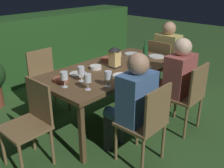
% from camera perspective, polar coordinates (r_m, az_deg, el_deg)
% --- Properties ---
extents(ground_plane, '(16.00, 16.00, 0.00)m').
position_cam_1_polar(ground_plane, '(3.58, 0.00, -7.57)').
color(ground_plane, '#2D5123').
extents(dining_table, '(1.87, 0.91, 0.73)m').
position_cam_1_polar(dining_table, '(3.29, 0.00, 2.68)').
color(dining_table, brown).
rests_on(dining_table, ground).
extents(chair_side_left_b, '(0.42, 0.40, 0.87)m').
position_cam_1_polar(chair_side_left_b, '(3.25, 16.26, -2.22)').
color(chair_side_left_b, brown).
rests_on(chair_side_left_b, ground).
extents(person_in_rust, '(0.38, 0.47, 1.15)m').
position_cam_1_polar(person_in_rust, '(3.27, 13.53, 1.14)').
color(person_in_rust, '#9E4C47').
rests_on(person_in_rust, ground).
extents(chair_side_left_a, '(0.42, 0.40, 0.87)m').
position_cam_1_polar(chair_side_left_a, '(2.60, 7.61, -8.06)').
color(chair_side_left_a, brown).
rests_on(chair_side_left_a, ground).
extents(person_in_blue, '(0.38, 0.47, 1.15)m').
position_cam_1_polar(person_in_blue, '(2.62, 4.30, -3.78)').
color(person_in_blue, '#426699').
rests_on(person_in_blue, ground).
extents(chair_head_far, '(0.40, 0.42, 0.87)m').
position_cam_1_polar(chair_head_far, '(4.25, 10.87, 4.20)').
color(chair_head_far, brown).
rests_on(chair_head_far, ground).
extents(person_in_mustard, '(0.48, 0.38, 1.15)m').
position_cam_1_polar(person_in_mustard, '(4.37, 12.40, 6.66)').
color(person_in_mustard, tan).
rests_on(person_in_mustard, ground).
extents(chair_side_right_a, '(0.42, 0.40, 0.87)m').
position_cam_1_polar(chair_side_right_a, '(3.72, -14.15, 1.21)').
color(chair_side_right_a, brown).
rests_on(chair_side_right_a, ground).
extents(chair_head_near, '(0.40, 0.42, 0.87)m').
position_cam_1_polar(chair_head_near, '(2.71, -17.37, -7.62)').
color(chair_head_near, brown).
rests_on(chair_head_near, ground).
extents(lantern_centerpiece, '(0.15, 0.15, 0.27)m').
position_cam_1_polar(lantern_centerpiece, '(3.27, 0.53, 6.21)').
color(lantern_centerpiece, black).
rests_on(lantern_centerpiece, dining_table).
extents(green_bottle_on_table, '(0.07, 0.07, 0.29)m').
position_cam_1_polar(green_bottle_on_table, '(3.53, 7.27, 6.64)').
color(green_bottle_on_table, '#1E5B2D').
rests_on(green_bottle_on_table, dining_table).
extents(wine_glass_a, '(0.08, 0.08, 0.17)m').
position_cam_1_polar(wine_glass_a, '(2.61, -5.36, 1.12)').
color(wine_glass_a, silver).
rests_on(wine_glass_a, dining_table).
extents(wine_glass_b, '(0.08, 0.08, 0.17)m').
position_cam_1_polar(wine_glass_b, '(2.84, -6.80, 2.86)').
color(wine_glass_b, silver).
rests_on(wine_glass_b, dining_table).
extents(wine_glass_c, '(0.08, 0.08, 0.17)m').
position_cam_1_polar(wine_glass_c, '(2.71, -10.44, 1.64)').
color(wine_glass_c, silver).
rests_on(wine_glass_c, dining_table).
extents(wine_glass_d, '(0.08, 0.08, 0.17)m').
position_cam_1_polar(wine_glass_d, '(2.68, -0.84, 1.79)').
color(wine_glass_d, silver).
rests_on(wine_glass_d, dining_table).
extents(plate_a, '(0.21, 0.21, 0.01)m').
position_cam_1_polar(plate_a, '(3.86, 4.33, 6.59)').
color(plate_a, silver).
rests_on(plate_a, dining_table).
extents(plate_b, '(0.20, 0.20, 0.01)m').
position_cam_1_polar(plate_b, '(3.08, -7.44, 2.23)').
color(plate_b, silver).
rests_on(plate_b, dining_table).
extents(plate_c, '(0.22, 0.22, 0.01)m').
position_cam_1_polar(plate_c, '(3.78, 9.68, 5.97)').
color(plate_c, silver).
rests_on(plate_c, dining_table).
extents(plate_d, '(0.20, 0.20, 0.01)m').
position_cam_1_polar(plate_d, '(3.00, 2.05, 1.85)').
color(plate_d, white).
rests_on(plate_d, dining_table).
extents(bowl_olives, '(0.15, 0.15, 0.04)m').
position_cam_1_polar(bowl_olives, '(3.24, -3.60, 3.71)').
color(bowl_olives, silver).
rests_on(bowl_olives, dining_table).
extents(bowl_bread, '(0.17, 0.17, 0.04)m').
position_cam_1_polar(bowl_bread, '(2.90, -11.12, 0.98)').
color(bowl_bread, '#9E5138').
rests_on(bowl_bread, dining_table).
extents(bowl_salad, '(0.17, 0.17, 0.05)m').
position_cam_1_polar(bowl_salad, '(3.54, -0.91, 5.46)').
color(bowl_salad, '#9E5138').
rests_on(bowl_salad, dining_table).
extents(bowl_dip, '(0.15, 0.15, 0.06)m').
position_cam_1_polar(bowl_dip, '(3.73, 0.94, 6.42)').
color(bowl_dip, '#BCAD8E').
rests_on(bowl_dip, dining_table).
extents(hedge_backdrop, '(5.17, 0.74, 1.13)m').
position_cam_1_polar(hedge_backdrop, '(5.06, -19.28, 7.24)').
color(hedge_backdrop, '#234C1E').
rests_on(hedge_backdrop, ground).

